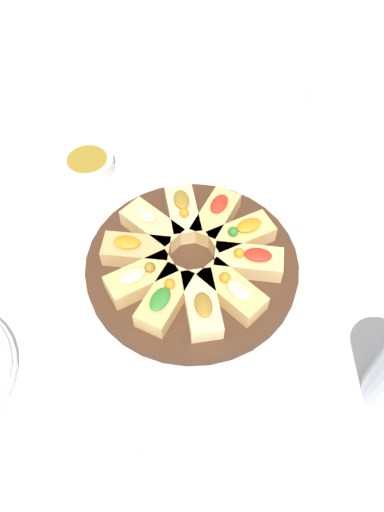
% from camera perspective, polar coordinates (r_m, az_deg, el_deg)
% --- Properties ---
extents(ground_plane, '(3.00, 3.00, 0.00)m').
position_cam_1_polar(ground_plane, '(0.73, -0.00, -1.40)').
color(ground_plane, silver).
extents(serving_board, '(0.30, 0.30, 0.02)m').
position_cam_1_polar(serving_board, '(0.72, -0.00, -1.02)').
color(serving_board, '#422819').
rests_on(serving_board, ground_plane).
extents(focaccia_slice_0, '(0.05, 0.10, 0.04)m').
position_cam_1_polar(focaccia_slice_0, '(0.67, 4.83, -3.83)').
color(focaccia_slice_0, tan).
rests_on(focaccia_slice_0, serving_board).
extents(focaccia_slice_1, '(0.09, 0.10, 0.04)m').
position_cam_1_polar(focaccia_slice_1, '(0.70, 6.50, -0.58)').
color(focaccia_slice_1, '#DBB775').
rests_on(focaccia_slice_1, serving_board).
extents(focaccia_slice_2, '(0.10, 0.07, 0.04)m').
position_cam_1_polar(focaccia_slice_2, '(0.72, 5.65, 2.37)').
color(focaccia_slice_2, tan).
rests_on(focaccia_slice_2, serving_board).
extents(focaccia_slice_3, '(0.10, 0.07, 0.04)m').
position_cam_1_polar(focaccia_slice_3, '(0.74, 2.74, 4.55)').
color(focaccia_slice_3, tan).
rests_on(focaccia_slice_3, serving_board).
extents(focaccia_slice_4, '(0.09, 0.10, 0.04)m').
position_cam_1_polar(focaccia_slice_4, '(0.75, -1.06, 4.97)').
color(focaccia_slice_4, '#E5C689').
rests_on(focaccia_slice_4, serving_board).
extents(focaccia_slice_5, '(0.05, 0.10, 0.04)m').
position_cam_1_polar(focaccia_slice_5, '(0.73, -4.63, 3.48)').
color(focaccia_slice_5, '#DBB775').
rests_on(focaccia_slice_5, serving_board).
extents(focaccia_slice_6, '(0.09, 0.10, 0.04)m').
position_cam_1_polar(focaccia_slice_6, '(0.71, -6.44, 0.65)').
color(focaccia_slice_6, tan).
rests_on(focaccia_slice_6, serving_board).
extents(focaccia_slice_7, '(0.10, 0.06, 0.04)m').
position_cam_1_polar(focaccia_slice_7, '(0.68, -5.85, -2.60)').
color(focaccia_slice_7, tan).
rests_on(focaccia_slice_7, serving_board).
extents(focaccia_slice_8, '(0.10, 0.07, 0.04)m').
position_cam_1_polar(focaccia_slice_8, '(0.66, -3.12, -4.93)').
color(focaccia_slice_8, tan).
rests_on(focaccia_slice_8, serving_board).
extents(focaccia_slice_9, '(0.09, 0.10, 0.04)m').
position_cam_1_polar(focaccia_slice_9, '(0.66, 1.11, -5.55)').
color(focaccia_slice_9, '#E5C689').
rests_on(focaccia_slice_9, serving_board).
extents(plate_right, '(0.26, 0.26, 0.02)m').
position_cam_1_polar(plate_right, '(0.99, 6.03, 17.56)').
color(plate_right, white).
rests_on(plate_right, ground_plane).
extents(napkin_stack, '(0.12, 0.11, 0.01)m').
position_cam_1_polar(napkin_stack, '(0.61, -2.63, -24.74)').
color(napkin_stack, white).
rests_on(napkin_stack, ground_plane).
extents(dipping_bowl, '(0.09, 0.09, 0.02)m').
position_cam_1_polar(dipping_bowl, '(0.86, -11.79, 10.28)').
color(dipping_bowl, silver).
rests_on(dipping_bowl, ground_plane).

